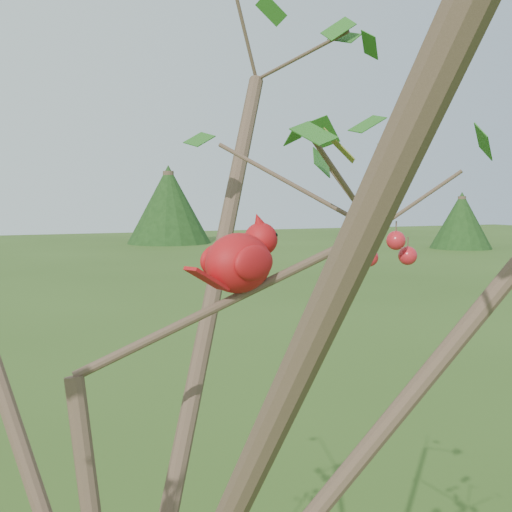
# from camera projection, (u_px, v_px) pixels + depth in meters

# --- Properties ---
(crabapple_tree) EXTENTS (2.35, 2.05, 2.95)m
(crabapple_tree) POSITION_uv_depth(u_px,v_px,m) (130.00, 287.00, 1.04)
(crabapple_tree) COLOR #463525
(crabapple_tree) RESTS_ON ground
(cardinal) EXTENTS (0.23, 0.16, 0.17)m
(cardinal) POSITION_uv_depth(u_px,v_px,m) (241.00, 259.00, 1.23)
(cardinal) COLOR #B2140F
(cardinal) RESTS_ON ground
(distant_trees) EXTENTS (43.00, 16.31, 3.85)m
(distant_trees) POSITION_uv_depth(u_px,v_px,m) (0.00, 214.00, 24.34)
(distant_trees) COLOR #463525
(distant_trees) RESTS_ON ground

